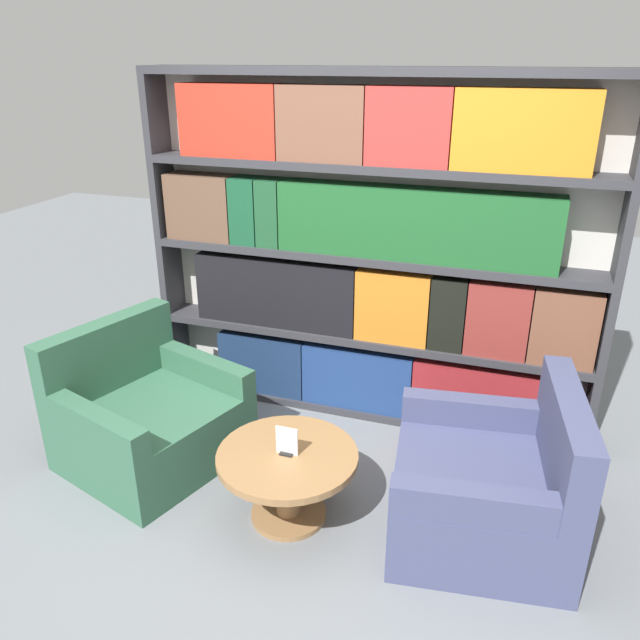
# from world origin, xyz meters

# --- Properties ---
(ground_plane) EXTENTS (14.00, 14.00, 0.00)m
(ground_plane) POSITION_xyz_m (0.00, 0.00, 0.00)
(ground_plane) COLOR slate
(bookshelf) EXTENTS (2.98, 0.30, 2.27)m
(bookshelf) POSITION_xyz_m (0.02, 1.41, 1.12)
(bookshelf) COLOR silver
(bookshelf) RESTS_ON ground_plane
(armchair_left) EXTENTS (1.12, 1.16, 0.84)m
(armchair_left) POSITION_xyz_m (-1.12, 0.43, 0.28)
(armchair_left) COLOR #336047
(armchair_left) RESTS_ON ground_plane
(armchair_right) EXTENTS (1.00, 1.05, 0.84)m
(armchair_right) POSITION_xyz_m (0.93, 0.42, 0.28)
(armchair_right) COLOR #42476B
(armchair_right) RESTS_ON ground_plane
(coffee_table) EXTENTS (0.75, 0.75, 0.41)m
(coffee_table) POSITION_xyz_m (-0.10, 0.18, 0.29)
(coffee_table) COLOR olive
(coffee_table) RESTS_ON ground_plane
(table_sign) EXTENTS (0.12, 0.06, 0.16)m
(table_sign) POSITION_xyz_m (-0.10, 0.18, 0.48)
(table_sign) COLOR black
(table_sign) RESTS_ON coffee_table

